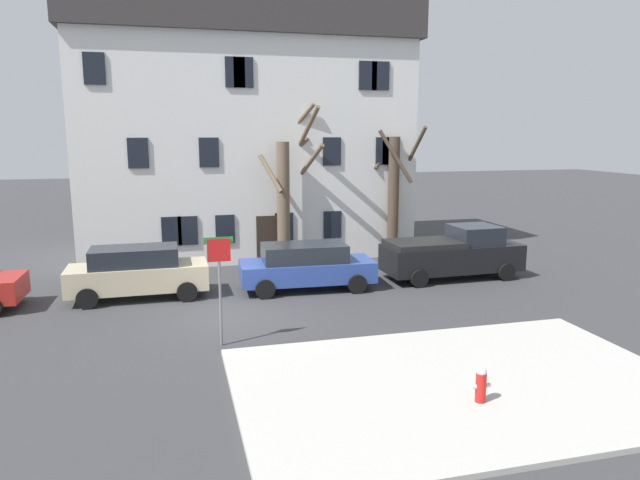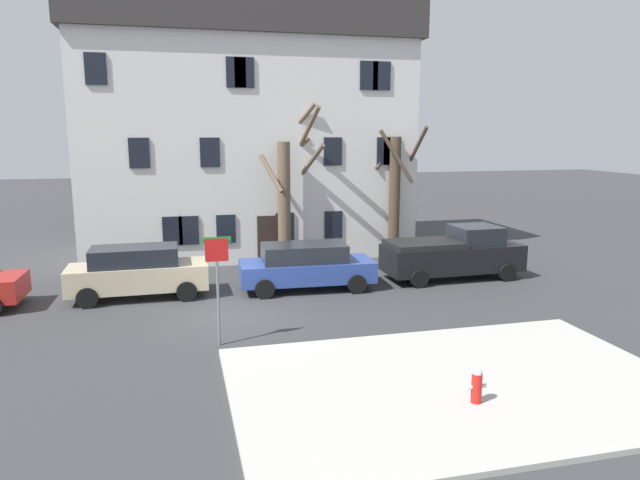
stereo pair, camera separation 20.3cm
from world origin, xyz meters
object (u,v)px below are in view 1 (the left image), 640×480
object	(u,v)px
tree_bare_mid	(394,188)
car_blue_wagon	(306,266)
building_main	(245,125)
fire_hydrant	(481,384)
street_sign_pole	(219,271)
pickup_truck_black	(453,253)
tree_bare_near	(286,192)
bicycle_leaning	(136,261)
car_beige_wagon	(137,272)

from	to	relation	value
tree_bare_mid	car_blue_wagon	size ratio (longest dim) A/B	1.31
building_main	fire_hydrant	xyz separation A→B (m)	(2.51, -17.40, -5.43)
tree_bare_mid	street_sign_pole	size ratio (longest dim) A/B	2.17
pickup_truck_black	fire_hydrant	distance (m)	10.99
building_main	pickup_truck_black	distance (m)	11.35
tree_bare_mid	fire_hydrant	bearing A→B (deg)	-104.40
street_sign_pole	building_main	bearing A→B (deg)	79.34
building_main	fire_hydrant	distance (m)	18.40
pickup_truck_black	fire_hydrant	xyz separation A→B (m)	(-4.53, -10.00, -0.47)
building_main	tree_bare_near	xyz separation A→B (m)	(1.19, -3.62, -2.79)
building_main	bicycle_leaning	distance (m)	7.99
building_main	street_sign_pole	distance (m)	13.30
tree_bare_near	pickup_truck_black	distance (m)	7.30
car_beige_wagon	car_blue_wagon	world-z (taller)	car_beige_wagon
pickup_truck_black	bicycle_leaning	bearing A→B (deg)	159.04
building_main	car_beige_wagon	world-z (taller)	building_main
car_blue_wagon	bicycle_leaning	size ratio (longest dim) A/B	2.87
building_main	pickup_truck_black	size ratio (longest dim) A/B	2.78
tree_bare_near	street_sign_pole	size ratio (longest dim) A/B	2.33
car_beige_wagon	pickup_truck_black	size ratio (longest dim) A/B	0.86
fire_hydrant	bicycle_leaning	xyz separation A→B (m)	(-7.51, 14.61, -0.14)
street_sign_pole	car_blue_wagon	bearing A→B (deg)	54.73
car_blue_wagon	street_sign_pole	bearing A→B (deg)	-125.27
fire_hydrant	building_main	bearing A→B (deg)	98.22
pickup_truck_black	street_sign_pole	xyz separation A→B (m)	(-9.39, -5.10, 1.07)
bicycle_leaning	tree_bare_near	bearing A→B (deg)	-7.72
car_beige_wagon	street_sign_pole	size ratio (longest dim) A/B	1.58
tree_bare_near	car_blue_wagon	distance (m)	4.57
fire_hydrant	bicycle_leaning	world-z (taller)	bicycle_leaning
bicycle_leaning	building_main	bearing A→B (deg)	29.09
tree_bare_mid	pickup_truck_black	size ratio (longest dim) A/B	1.18
tree_bare_mid	tree_bare_near	bearing A→B (deg)	-177.10
fire_hydrant	bicycle_leaning	bearing A→B (deg)	117.21
car_beige_wagon	bicycle_leaning	distance (m)	4.53
tree_bare_near	tree_bare_mid	bearing A→B (deg)	2.90
fire_hydrant	pickup_truck_black	bearing A→B (deg)	65.64
tree_bare_near	pickup_truck_black	world-z (taller)	tree_bare_near
tree_bare_mid	car_beige_wagon	xyz separation A→B (m)	(-10.83, -3.89, -2.24)
tree_bare_near	car_blue_wagon	world-z (taller)	tree_bare_near
street_sign_pole	bicycle_leaning	distance (m)	10.21
car_beige_wagon	pickup_truck_black	xyz separation A→B (m)	(11.76, -0.13, 0.05)
bicycle_leaning	car_beige_wagon	bearing A→B (deg)	-86.33
building_main	car_blue_wagon	bearing A→B (deg)	-81.61
car_beige_wagon	car_blue_wagon	size ratio (longest dim) A/B	0.95
building_main	fire_hydrant	size ratio (longest dim) A/B	20.07
bicycle_leaning	street_sign_pole	bearing A→B (deg)	-74.75
building_main	tree_bare_mid	bearing A→B (deg)	-28.88
fire_hydrant	street_sign_pole	bearing A→B (deg)	134.82
building_main	bicycle_leaning	size ratio (longest dim) A/B	8.86
bicycle_leaning	fire_hydrant	bearing A→B (deg)	-62.79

